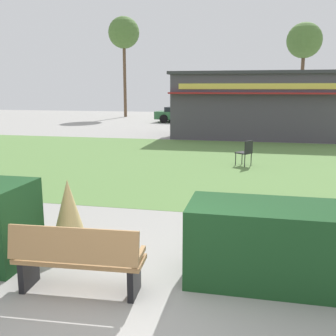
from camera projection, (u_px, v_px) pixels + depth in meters
ground_plane at (121, 320)px, 4.58m from camera, size 80.00×80.00×0.00m
lawn_patch at (212, 162)px, 14.33m from camera, size 36.00×12.00×0.01m
park_bench at (78, 259)px, 5.10m from camera, size 1.73×0.62×0.95m
hedge_right at (277, 244)px, 5.42m from camera, size 2.44×1.10×1.09m
ornamental_grass_behind_left at (10, 213)px, 6.97m from camera, size 0.74×0.74×0.98m
ornamental_grass_behind_right at (69, 215)px, 6.50m from camera, size 0.66×0.66×1.20m
food_kiosk at (258, 105)px, 21.39m from camera, size 9.18×4.53×3.49m
cafe_chair_east at (246, 151)px, 13.57m from camera, size 0.61×0.61×0.89m
parked_car_west_slot at (183, 114)px, 30.92m from camera, size 4.33×2.30×1.20m
parked_car_center_slot at (253, 115)px, 29.80m from camera, size 4.31×2.27×1.20m
tree_left_bg at (304, 41)px, 31.65m from camera, size 2.80×2.80×7.79m
tree_right_bg at (124, 34)px, 35.61m from camera, size 2.80×2.80×8.95m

